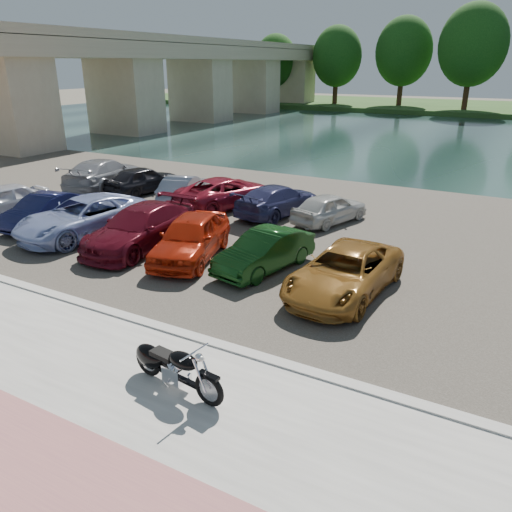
# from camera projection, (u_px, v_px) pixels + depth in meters

# --- Properties ---
(ground) EXTENTS (200.00, 200.00, 0.00)m
(ground) POSITION_uv_depth(u_px,v_px,m) (157.00, 394.00, 9.85)
(ground) COLOR #595447
(ground) RESTS_ON ground
(promenade) EXTENTS (60.00, 6.00, 0.10)m
(promenade) POSITION_uv_depth(u_px,v_px,m) (121.00, 421.00, 9.02)
(promenade) COLOR #A19E97
(promenade) RESTS_ON ground
(pink_path) EXTENTS (60.00, 2.00, 0.01)m
(pink_path) POSITION_uv_depth(u_px,v_px,m) (54.00, 475.00, 7.78)
(pink_path) COLOR #9F5A61
(pink_path) RESTS_ON promenade
(kerb) EXTENTS (60.00, 0.30, 0.14)m
(kerb) POSITION_uv_depth(u_px,v_px,m) (213.00, 344.00, 11.46)
(kerb) COLOR #A19E97
(kerb) RESTS_ON ground
(parking_lot) EXTENTS (60.00, 18.00, 0.04)m
(parking_lot) POSITION_uv_depth(u_px,v_px,m) (345.00, 236.00, 18.83)
(parking_lot) COLOR #3B3730
(parking_lot) RESTS_ON ground
(river) EXTENTS (120.00, 40.00, 0.00)m
(river) POSITION_uv_depth(u_px,v_px,m) (459.00, 140.00, 42.53)
(river) COLOR #1A2F2D
(river) RESTS_ON ground
(far_bank) EXTENTS (120.00, 24.00, 0.60)m
(far_bank) POSITION_uv_depth(u_px,v_px,m) (494.00, 108.00, 68.55)
(far_bank) COLOR #234619
(far_bank) RESTS_ON ground
(bridge) EXTENTS (7.00, 56.00, 8.55)m
(bridge) POSITION_uv_depth(u_px,v_px,m) (194.00, 69.00, 53.97)
(bridge) COLOR tan
(bridge) RESTS_ON ground
(motorcycle) EXTENTS (2.33, 0.76, 1.05)m
(motorcycle) POSITION_uv_depth(u_px,v_px,m) (169.00, 365.00, 9.79)
(motorcycle) COLOR black
(motorcycle) RESTS_ON promenade
(car_1) EXTENTS (1.75, 3.90, 1.24)m
(car_1) POSITION_uv_depth(u_px,v_px,m) (43.00, 211.00, 19.71)
(car_1) COLOR #13153B
(car_1) RESTS_ON parking_lot
(car_2) EXTENTS (3.24, 5.51, 1.44)m
(car_2) POSITION_uv_depth(u_px,v_px,m) (84.00, 217.00, 18.55)
(car_2) COLOR #91A1D3
(car_2) RESTS_ON parking_lot
(car_3) EXTENTS (2.18, 5.01, 1.43)m
(car_3) POSITION_uv_depth(u_px,v_px,m) (140.00, 227.00, 17.37)
(car_3) COLOR #5A0C1A
(car_3) RESTS_ON parking_lot
(car_4) EXTENTS (2.80, 4.59, 1.46)m
(car_4) POSITION_uv_depth(u_px,v_px,m) (191.00, 237.00, 16.36)
(car_4) COLOR #B1220B
(car_4) RESTS_ON parking_lot
(car_5) EXTENTS (2.01, 3.89, 1.22)m
(car_5) POSITION_uv_depth(u_px,v_px,m) (265.00, 251.00, 15.48)
(car_5) COLOR #0E3410
(car_5) RESTS_ON parking_lot
(car_6) EXTENTS (2.45, 4.77, 1.29)m
(car_6) POSITION_uv_depth(u_px,v_px,m) (345.00, 272.00, 13.85)
(car_6) COLOR #9A6323
(car_6) RESTS_ON parking_lot
(car_7) EXTENTS (3.19, 5.55, 1.51)m
(car_7) POSITION_uv_depth(u_px,v_px,m) (104.00, 173.00, 25.71)
(car_7) COLOR gray
(car_7) RESTS_ON parking_lot
(car_8) EXTENTS (2.24, 4.14, 1.34)m
(car_8) POSITION_uv_depth(u_px,v_px,m) (143.00, 179.00, 24.77)
(car_8) COLOR black
(car_8) RESTS_ON parking_lot
(car_9) EXTENTS (2.38, 3.98, 1.24)m
(car_9) POSITION_uv_depth(u_px,v_px,m) (183.00, 188.00, 23.26)
(car_9) COLOR slate
(car_9) RESTS_ON parking_lot
(car_10) EXTENTS (3.57, 5.22, 1.33)m
(car_10) POSITION_uv_depth(u_px,v_px,m) (226.00, 192.00, 22.39)
(car_10) COLOR maroon
(car_10) RESTS_ON parking_lot
(car_11) EXTENTS (2.65, 4.69, 1.28)m
(car_11) POSITION_uv_depth(u_px,v_px,m) (278.00, 200.00, 21.17)
(car_11) COLOR navy
(car_11) RESTS_ON parking_lot
(car_12) EXTENTS (2.49, 3.88, 1.23)m
(car_12) POSITION_uv_depth(u_px,v_px,m) (330.00, 208.00, 20.09)
(car_12) COLOR beige
(car_12) RESTS_ON parking_lot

